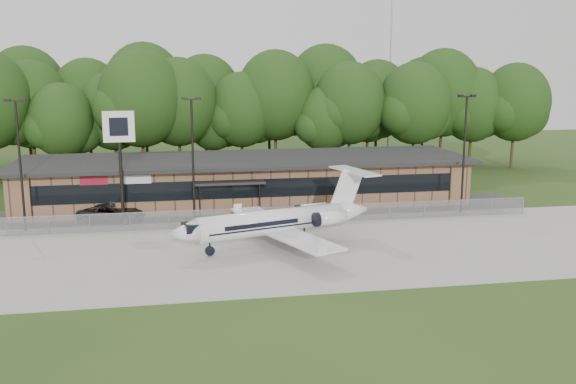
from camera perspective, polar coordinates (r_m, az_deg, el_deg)
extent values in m
plane|color=#2A4619|center=(37.30, 0.41, -8.70)|extent=(160.00, 160.00, 0.00)
cube|color=#9E9B93|center=(44.78, -1.46, -5.19)|extent=(64.00, 18.00, 0.08)
cube|color=#383835|center=(55.80, -3.25, -1.88)|extent=(50.00, 9.00, 0.06)
cube|color=brown|center=(59.78, -3.79, 0.94)|extent=(40.00, 10.00, 4.00)
cube|color=black|center=(54.82, -3.21, 0.31)|extent=(36.00, 0.08, 1.60)
cube|color=black|center=(58.94, -3.76, 2.91)|extent=(41.00, 11.50, 0.30)
cube|color=black|center=(53.93, -5.25, 0.85)|extent=(6.00, 1.60, 0.20)
cube|color=maroon|center=(54.61, -16.89, 0.96)|extent=(2.20, 0.06, 0.70)
cube|color=silver|center=(54.30, -13.22, 1.10)|extent=(2.20, 0.06, 0.70)
cube|color=gray|center=(51.29, -2.65, -2.23)|extent=(46.00, 0.03, 1.50)
cube|color=gray|center=(51.12, -2.66, -1.41)|extent=(46.00, 0.04, 0.04)
cylinder|color=gray|center=(87.20, 9.07, 11.03)|extent=(0.20, 0.20, 25.00)
cylinder|color=black|center=(52.82, -22.68, 2.00)|extent=(0.18, 0.18, 10.00)
cube|color=black|center=(52.32, -23.10, 7.46)|extent=(1.20, 0.12, 0.12)
cube|color=black|center=(52.44, -23.70, 7.49)|extent=(0.45, 0.30, 0.22)
cube|color=black|center=(52.19, -22.52, 7.57)|extent=(0.45, 0.30, 0.22)
cylinder|color=black|center=(51.56, -8.44, 2.54)|extent=(0.18, 0.18, 10.00)
cube|color=black|center=(51.04, -8.60, 8.16)|extent=(1.20, 0.12, 0.12)
cube|color=black|center=(51.02, -9.23, 8.21)|extent=(0.45, 0.30, 0.22)
cube|color=black|center=(51.05, -7.98, 8.25)|extent=(0.45, 0.30, 0.22)
cylinder|color=black|center=(57.03, 15.36, 3.10)|extent=(0.18, 0.18, 10.00)
cube|color=black|center=(56.56, 15.63, 8.17)|extent=(1.20, 0.12, 0.12)
cube|color=black|center=(56.32, 15.13, 8.25)|extent=(0.45, 0.30, 0.22)
cube|color=black|center=(56.80, 16.14, 8.22)|extent=(0.45, 0.30, 0.22)
cylinder|color=silver|center=(44.76, -1.48, -2.79)|extent=(10.95, 4.79, 1.74)
cone|color=silver|center=(42.48, -9.50, -3.72)|extent=(2.59, 2.30, 1.74)
cone|color=silver|center=(47.86, 5.74, -1.71)|extent=(2.80, 2.36, 1.74)
cube|color=silver|center=(42.02, 1.30, -4.43)|extent=(4.17, 6.96, 0.13)
cube|color=silver|center=(48.28, -2.72, -2.35)|extent=(4.17, 6.96, 0.13)
cylinder|color=silver|center=(45.34, 3.75, -2.41)|extent=(2.58, 1.63, 0.98)
cylinder|color=silver|center=(47.64, 2.09, -1.72)|extent=(2.58, 1.63, 0.98)
cube|color=silver|center=(47.24, 5.22, 0.09)|extent=(2.61, 0.91, 3.28)
cube|color=silver|center=(47.34, 5.92, 1.78)|extent=(2.79, 5.21, 0.11)
cube|color=black|center=(42.62, -8.54, -3.22)|extent=(1.42, 1.57, 0.55)
cube|color=black|center=(45.98, 0.75, -4.30)|extent=(1.59, 2.76, 0.76)
cylinder|color=black|center=(43.47, -6.96, -5.32)|extent=(0.81, 0.81, 0.24)
imported|color=#2B2B2D|center=(54.53, -15.42, -1.81)|extent=(5.80, 3.61, 1.50)
cylinder|color=black|center=(52.10, -14.62, 1.69)|extent=(0.27, 0.27, 8.75)
cube|color=silver|center=(51.64, -14.82, 5.64)|extent=(2.41, 0.37, 2.41)
cube|color=black|center=(51.50, -14.82, 5.63)|extent=(1.42, 0.10, 1.42)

